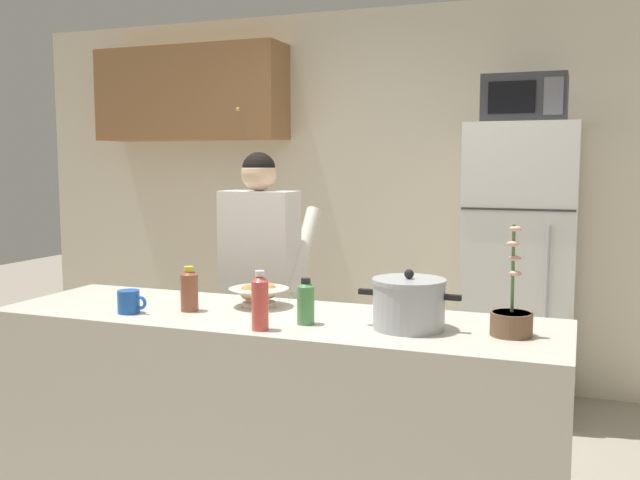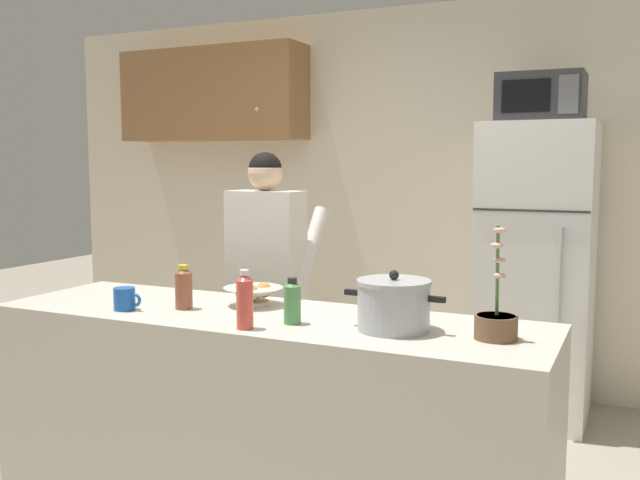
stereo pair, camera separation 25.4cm
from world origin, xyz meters
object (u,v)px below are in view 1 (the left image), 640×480
at_px(bread_bowl, 259,295).
at_px(bottle_mid_counter, 189,289).
at_px(cooking_pot, 409,304).
at_px(potted_orchid, 511,319).
at_px(refrigerator, 520,270).
at_px(person_near_pot, 261,265).
at_px(bottle_far_corner, 306,302).
at_px(microwave, 525,100).
at_px(bottle_near_edge, 260,301).
at_px(coffee_mug, 129,302).

xyz_separation_m(bread_bowl, bottle_mid_counter, (-0.23, -0.18, 0.04)).
bearing_deg(cooking_pot, potted_orchid, 3.76).
xyz_separation_m(refrigerator, bottle_mid_counter, (-1.18, -1.90, 0.13)).
height_order(person_near_pot, bread_bowl, person_near_pot).
height_order(bottle_far_corner, potted_orchid, potted_orchid).
height_order(refrigerator, microwave, microwave).
bearing_deg(refrigerator, bottle_far_corner, -108.04).
bearing_deg(bread_bowl, bottle_mid_counter, -142.05).
relative_size(microwave, cooking_pot, 1.24).
bearing_deg(potted_orchid, bread_bowl, 172.31).
height_order(bottle_mid_counter, potted_orchid, potted_orchid).
bearing_deg(bottle_near_edge, cooking_pot, 22.66).
bearing_deg(bottle_near_edge, refrigerator, 70.14).
bearing_deg(cooking_pot, coffee_mug, -173.11).
bearing_deg(bottle_far_corner, bottle_near_edge, -129.66).
height_order(cooking_pot, potted_orchid, potted_orchid).
xyz_separation_m(refrigerator, coffee_mug, (-1.39, -2.02, 0.08)).
height_order(bottle_near_edge, potted_orchid, potted_orchid).
distance_m(person_near_pot, bottle_near_edge, 1.19).
height_order(cooking_pot, bottle_mid_counter, cooking_pot).
bearing_deg(bottle_near_edge, coffee_mug, 173.21).
relative_size(coffee_mug, bread_bowl, 0.51).
xyz_separation_m(refrigerator, bread_bowl, (-0.95, -1.72, 0.09)).
height_order(cooking_pot, coffee_mug, cooking_pot).
bearing_deg(bread_bowl, bottle_near_edge, -63.76).
bearing_deg(bottle_mid_counter, microwave, 57.89).
bearing_deg(bottle_near_edge, person_near_pot, 115.31).
relative_size(bottle_near_edge, bottle_far_corner, 1.24).
distance_m(microwave, bottle_near_edge, 2.38).
distance_m(coffee_mug, bread_bowl, 0.54).
height_order(person_near_pot, coffee_mug, person_near_pot).
distance_m(bread_bowl, bottle_far_corner, 0.39).
distance_m(refrigerator, cooking_pot, 1.91).
relative_size(refrigerator, person_near_pot, 1.11).
xyz_separation_m(microwave, coffee_mug, (-1.39, -2.00, -0.94)).
relative_size(cooking_pot, coffee_mug, 2.96).
height_order(refrigerator, bread_bowl, refrigerator).
xyz_separation_m(bottle_near_edge, bottle_mid_counter, (-0.42, 0.20, -0.02)).
bearing_deg(microwave, cooking_pot, -97.59).
height_order(bread_bowl, bottle_far_corner, bottle_far_corner).
xyz_separation_m(cooking_pot, potted_orchid, (0.37, 0.02, -0.03)).
relative_size(microwave, potted_orchid, 1.19).
bearing_deg(bread_bowl, bottle_far_corner, -36.89).
xyz_separation_m(person_near_pot, bottle_mid_counter, (0.09, -0.88, 0.03)).
distance_m(refrigerator, coffee_mug, 2.46).
distance_m(microwave, coffee_mug, 2.61).
bearing_deg(cooking_pot, bottle_near_edge, -157.34).
relative_size(coffee_mug, bottle_mid_counter, 0.70).
relative_size(refrigerator, bottle_far_corner, 9.89).
xyz_separation_m(microwave, potted_orchid, (0.12, -1.84, -0.93)).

